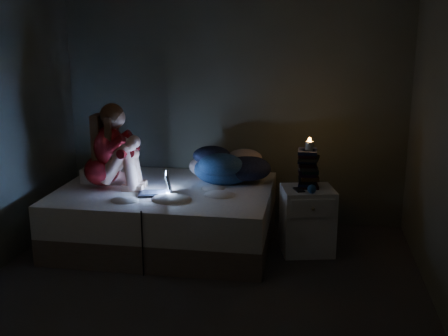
% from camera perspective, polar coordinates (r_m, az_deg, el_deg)
% --- Properties ---
extents(floor, '(3.60, 3.80, 0.02)m').
position_cam_1_polar(floor, '(4.42, -2.82, -13.43)').
color(floor, '#322F2D').
rests_on(floor, ground).
extents(wall_back, '(3.60, 0.02, 2.60)m').
position_cam_1_polar(wall_back, '(5.84, 0.97, 6.96)').
color(wall_back, '#5B5E56').
rests_on(wall_back, ground).
extents(wall_front, '(3.60, 0.02, 2.60)m').
position_cam_1_polar(wall_front, '(2.21, -13.65, -5.68)').
color(wall_front, '#5B5E56').
rests_on(wall_front, ground).
extents(bed, '(2.02, 1.51, 0.55)m').
position_cam_1_polar(bed, '(5.40, -6.00, -4.88)').
color(bed, silver).
rests_on(bed, ground).
extents(pillow, '(0.47, 0.34, 0.14)m').
position_cam_1_polar(pillow, '(5.66, -11.84, -0.58)').
color(pillow, white).
rests_on(pillow, bed).
extents(woman, '(0.53, 0.36, 0.82)m').
position_cam_1_polar(woman, '(5.32, -12.66, 2.24)').
color(woman, maroon).
rests_on(woman, bed).
extents(laptop, '(0.35, 0.29, 0.22)m').
position_cam_1_polar(laptop, '(5.09, -7.23, -1.58)').
color(laptop, black).
rests_on(laptop, bed).
extents(clothes_pile, '(0.75, 0.67, 0.37)m').
position_cam_1_polar(clothes_pile, '(5.45, -0.05, 0.46)').
color(clothes_pile, navy).
rests_on(clothes_pile, bed).
extents(nightstand, '(0.54, 0.50, 0.62)m').
position_cam_1_polar(nightstand, '(5.20, 8.60, -5.36)').
color(nightstand, silver).
rests_on(nightstand, ground).
extents(book_stack, '(0.19, 0.25, 0.37)m').
position_cam_1_polar(book_stack, '(5.11, 8.73, 0.06)').
color(book_stack, black).
rests_on(book_stack, nightstand).
extents(candle, '(0.07, 0.07, 0.08)m').
position_cam_1_polar(candle, '(5.06, 8.83, 2.54)').
color(candle, beige).
rests_on(candle, book_stack).
extents(phone, '(0.09, 0.15, 0.01)m').
position_cam_1_polar(phone, '(5.05, 7.59, -2.17)').
color(phone, black).
rests_on(phone, nightstand).
extents(blue_orb, '(0.08, 0.08, 0.08)m').
position_cam_1_polar(blue_orb, '(4.95, 8.66, -2.16)').
color(blue_orb, '#22508B').
rests_on(blue_orb, nightstand).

